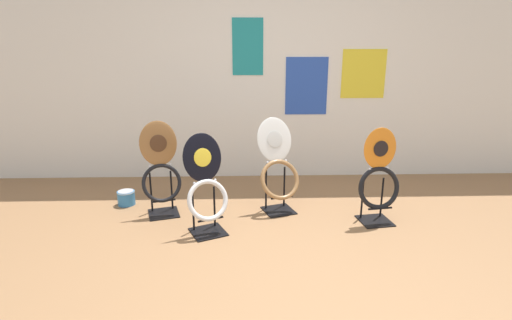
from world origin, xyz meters
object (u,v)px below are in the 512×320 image
(toilet_seat_display_woodgrain, at_px, (161,170))
(toilet_seat_display_jazz_black, at_px, (206,191))
(toilet_seat_display_white_plain, at_px, (278,171))
(toilet_seat_display_orange_sun, at_px, (379,179))
(paint_can, at_px, (126,197))

(toilet_seat_display_woodgrain, distance_m, toilet_seat_display_jazz_black, 0.62)
(toilet_seat_display_white_plain, bearing_deg, toilet_seat_display_jazz_black, -145.01)
(toilet_seat_display_woodgrain, relative_size, toilet_seat_display_jazz_black, 1.04)
(toilet_seat_display_woodgrain, xyz_separation_m, toilet_seat_display_white_plain, (1.11, 0.04, -0.03))
(toilet_seat_display_woodgrain, relative_size, toilet_seat_display_orange_sun, 1.02)
(paint_can, bearing_deg, toilet_seat_display_white_plain, -7.18)
(toilet_seat_display_woodgrain, bearing_deg, toilet_seat_display_jazz_black, -41.99)
(toilet_seat_display_orange_sun, distance_m, paint_can, 2.48)
(toilet_seat_display_orange_sun, distance_m, toilet_seat_display_white_plain, 0.93)
(toilet_seat_display_woodgrain, height_order, toilet_seat_display_white_plain, toilet_seat_display_white_plain)
(toilet_seat_display_jazz_black, relative_size, toilet_seat_display_orange_sun, 0.98)
(toilet_seat_display_orange_sun, relative_size, toilet_seat_display_white_plain, 0.98)
(toilet_seat_display_jazz_black, relative_size, paint_can, 4.88)
(toilet_seat_display_white_plain, bearing_deg, paint_can, 172.82)
(paint_can, bearing_deg, toilet_seat_display_jazz_black, -36.43)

